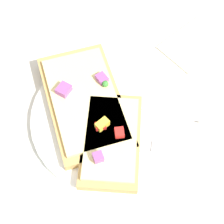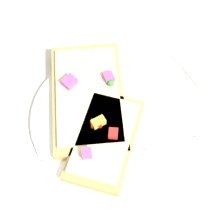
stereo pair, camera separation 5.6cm
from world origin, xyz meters
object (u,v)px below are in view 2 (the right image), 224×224
fork (135,109)px  pizza_slice_main (88,97)px  plate (112,117)px  pizza_slice_corner (105,139)px  knife (138,152)px  napkin (215,56)px

fork → pizza_slice_main: (0.05, -0.05, 0.01)m
plate → pizza_slice_corner: pizza_slice_corner is taller
knife → napkin: 0.23m
knife → pizza_slice_corner: (0.03, -0.04, 0.01)m
pizza_slice_corner → fork: bearing=155.6°
pizza_slice_corner → knife: bearing=87.3°
pizza_slice_main → knife: bearing=34.8°
knife → pizza_slice_corner: size_ratio=1.05×
plate → knife: knife is taller
fork → knife: (0.03, 0.06, -0.00)m
plate → napkin: size_ratio=1.98×
knife → napkin: (-0.21, -0.09, -0.01)m
plate → napkin: bearing=-175.5°
pizza_slice_corner → napkin: size_ratio=1.31×
pizza_slice_corner → napkin: bearing=147.5°
knife → pizza_slice_corner: 0.05m
pizza_slice_corner → plate: bearing=-177.4°
fork → napkin: bearing=-117.8°
pizza_slice_main → pizza_slice_corner: 0.08m
fork → pizza_slice_main: size_ratio=0.80×
napkin → plate: bearing=4.5°
pizza_slice_main → fork: bearing=71.2°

